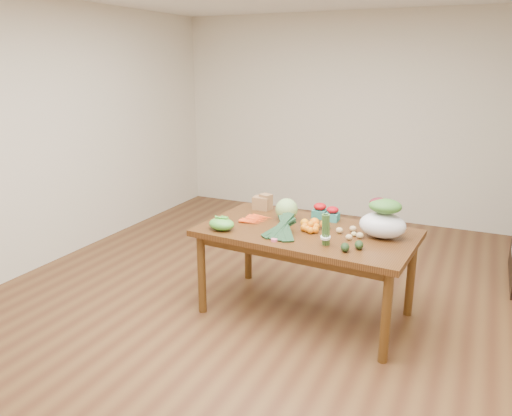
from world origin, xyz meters
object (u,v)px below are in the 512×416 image
at_px(kale_bunch, 280,228).
at_px(paper_bag, 262,202).
at_px(cabbage, 287,209).
at_px(asparagus_bundle, 326,230).
at_px(salad_bag, 383,220).
at_px(dining_table, 306,272).
at_px(mandarin_cluster, 311,226).

bearing_deg(kale_bunch, paper_bag, 128.52).
bearing_deg(paper_bag, cabbage, -32.53).
xyz_separation_m(asparagus_bundle, salad_bag, (0.35, 0.36, 0.02)).
distance_m(paper_bag, cabbage, 0.39).
relative_size(paper_bag, kale_bunch, 0.51).
bearing_deg(dining_table, mandarin_cluster, -23.30).
xyz_separation_m(paper_bag, cabbage, (0.33, -0.21, 0.02)).
distance_m(cabbage, kale_bunch, 0.45).
height_order(paper_bag, asparagus_bundle, asparagus_bundle).
height_order(mandarin_cluster, kale_bunch, kale_bunch).
bearing_deg(mandarin_cluster, salad_bag, 10.50).
height_order(paper_bag, mandarin_cluster, paper_bag).
xyz_separation_m(mandarin_cluster, asparagus_bundle, (0.21, -0.26, 0.08)).
height_order(asparagus_bundle, salad_bag, salad_bag).
distance_m(paper_bag, kale_bunch, 0.79).
bearing_deg(dining_table, paper_bag, 149.94).
distance_m(kale_bunch, salad_bag, 0.80).
bearing_deg(mandarin_cluster, cabbage, 145.50).
relative_size(paper_bag, asparagus_bundle, 0.82).
relative_size(kale_bunch, salad_bag, 1.11).
bearing_deg(cabbage, salad_bag, -6.47).
xyz_separation_m(dining_table, paper_bag, (-0.58, 0.39, 0.45)).
relative_size(cabbage, mandarin_cluster, 1.07).
height_order(kale_bunch, salad_bag, salad_bag).
distance_m(paper_bag, salad_bag, 1.21).
bearing_deg(paper_bag, kale_bunch, -55.24).
height_order(kale_bunch, asparagus_bundle, asparagus_bundle).
relative_size(kale_bunch, asparagus_bundle, 1.60).
bearing_deg(dining_table, salad_bag, 11.90).
distance_m(paper_bag, asparagus_bundle, 1.06).
bearing_deg(dining_table, cabbage, 148.30).
bearing_deg(salad_bag, paper_bag, 165.36).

